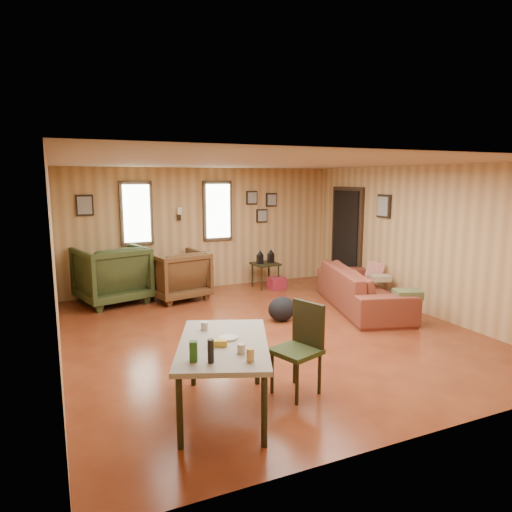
{
  "coord_description": "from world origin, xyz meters",
  "views": [
    {
      "loc": [
        -2.73,
        -5.72,
        2.19
      ],
      "look_at": [
        0.0,
        0.4,
        1.05
      ],
      "focal_mm": 32.0,
      "sensor_mm": 36.0,
      "label": 1
    }
  ],
  "objects_px": {
    "recliner_green": "(111,272)",
    "sofa": "(363,282)",
    "recliner_brown": "(177,273)",
    "end_table": "(124,273)",
    "dining_table": "(223,349)",
    "side_table": "(265,262)"
  },
  "relations": [
    {
      "from": "recliner_green",
      "to": "side_table",
      "type": "bearing_deg",
      "value": 163.49
    },
    {
      "from": "recliner_brown",
      "to": "recliner_green",
      "type": "bearing_deg",
      "value": -23.04
    },
    {
      "from": "end_table",
      "to": "dining_table",
      "type": "height_order",
      "value": "dining_table"
    },
    {
      "from": "recliner_green",
      "to": "end_table",
      "type": "distance_m",
      "value": 0.47
    },
    {
      "from": "end_table",
      "to": "sofa",
      "type": "bearing_deg",
      "value": -34.75
    },
    {
      "from": "sofa",
      "to": "recliner_green",
      "type": "xyz_separation_m",
      "value": [
        -3.84,
        2.11,
        0.1
      ]
    },
    {
      "from": "side_table",
      "to": "sofa",
      "type": "bearing_deg",
      "value": -67.43
    },
    {
      "from": "dining_table",
      "to": "recliner_brown",
      "type": "bearing_deg",
      "value": 102.71
    },
    {
      "from": "end_table",
      "to": "side_table",
      "type": "bearing_deg",
      "value": -8.99
    },
    {
      "from": "recliner_green",
      "to": "dining_table",
      "type": "distance_m",
      "value": 4.49
    },
    {
      "from": "recliner_brown",
      "to": "side_table",
      "type": "height_order",
      "value": "recliner_brown"
    },
    {
      "from": "sofa",
      "to": "recliner_brown",
      "type": "xyz_separation_m",
      "value": [
        -2.71,
        1.89,
        0.02
      ]
    },
    {
      "from": "sofa",
      "to": "recliner_brown",
      "type": "height_order",
      "value": "recliner_brown"
    },
    {
      "from": "sofa",
      "to": "recliner_green",
      "type": "relative_size",
      "value": 2.12
    },
    {
      "from": "side_table",
      "to": "recliner_green",
      "type": "bearing_deg",
      "value": 178.93
    },
    {
      "from": "recliner_brown",
      "to": "side_table",
      "type": "bearing_deg",
      "value": 172.94
    },
    {
      "from": "dining_table",
      "to": "sofa",
      "type": "bearing_deg",
      "value": 56.46
    },
    {
      "from": "end_table",
      "to": "dining_table",
      "type": "bearing_deg",
      "value": -87.36
    },
    {
      "from": "side_table",
      "to": "dining_table",
      "type": "distance_m",
      "value": 5.08
    },
    {
      "from": "recliner_green",
      "to": "sofa",
      "type": "bearing_deg",
      "value": 135.75
    },
    {
      "from": "recliner_brown",
      "to": "side_table",
      "type": "xyz_separation_m",
      "value": [
        1.86,
        0.16,
        0.04
      ]
    },
    {
      "from": "recliner_brown",
      "to": "recliner_green",
      "type": "relative_size",
      "value": 0.87
    }
  ]
}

